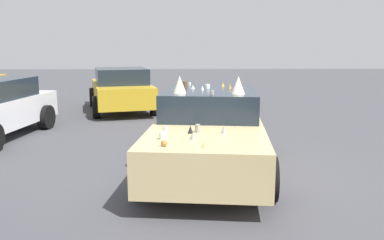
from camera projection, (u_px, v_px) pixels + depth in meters
ground_plane at (209, 169)px, 7.29m from camera, size 60.00×60.00×0.00m
art_car_decorated at (209, 130)px, 7.24m from camera, size 4.78×2.48×1.68m
parked_sedan_near_right at (121, 89)px, 13.54m from camera, size 4.28×2.70×1.44m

